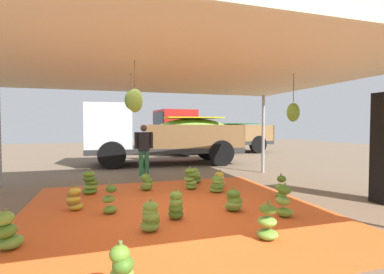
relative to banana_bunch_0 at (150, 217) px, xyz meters
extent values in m
plane|color=brown|center=(0.59, 3.89, -0.21)|extent=(40.00, 40.00, 0.00)
cube|color=#E05B23|center=(0.59, 0.89, -0.21)|extent=(5.39, 5.47, 0.01)
cylinder|color=#9EA0A5|center=(4.39, 4.19, 1.07)|extent=(0.10, 0.10, 2.56)
cube|color=beige|center=(0.59, 0.89, 2.37)|extent=(8.00, 7.00, 0.06)
cylinder|color=#4C422D|center=(-0.15, 1.38, 2.19)|extent=(0.01, 0.01, 0.31)
ellipsoid|color=#518428|center=(-0.15, 1.38, 1.83)|extent=(0.24, 0.24, 0.36)
cylinder|color=#4C422D|center=(-0.18, 0.30, 2.14)|extent=(0.01, 0.01, 0.41)
ellipsoid|color=#75A83D|center=(-0.18, 0.30, 1.73)|extent=(0.24, 0.24, 0.36)
cylinder|color=#4C422D|center=(2.85, 0.55, 2.07)|extent=(0.01, 0.01, 0.54)
ellipsoid|color=#60932D|center=(2.85, 0.55, 1.60)|extent=(0.24, 0.24, 0.36)
ellipsoid|color=#6B9E38|center=(-0.01, -0.02, -0.13)|extent=(0.39, 0.39, 0.15)
ellipsoid|color=#518428|center=(0.01, 0.01, -0.06)|extent=(0.34, 0.34, 0.15)
ellipsoid|color=#6B9E38|center=(0.00, -0.02, 0.01)|extent=(0.29, 0.29, 0.15)
ellipsoid|color=#75A83D|center=(0.00, 0.03, 0.08)|extent=(0.25, 0.25, 0.15)
ellipsoid|color=#6B9E38|center=(0.00, 0.01, 0.15)|extent=(0.30, 0.30, 0.15)
cylinder|color=olive|center=(0.00, 0.01, 0.21)|extent=(0.04, 0.04, 0.12)
ellipsoid|color=#518428|center=(1.70, 3.13, -0.12)|extent=(0.29, 0.29, 0.16)
ellipsoid|color=#518428|center=(1.70, 3.14, -0.06)|extent=(0.31, 0.31, 0.16)
ellipsoid|color=#60932D|center=(1.68, 3.08, 0.00)|extent=(0.36, 0.36, 0.16)
ellipsoid|color=#75A83D|center=(1.68, 3.13, 0.06)|extent=(0.34, 0.34, 0.16)
ellipsoid|color=#75A83D|center=(1.66, 3.13, 0.13)|extent=(0.25, 0.25, 0.16)
cylinder|color=olive|center=(1.68, 3.11, 0.19)|extent=(0.04, 0.04, 0.12)
ellipsoid|color=#60932D|center=(-0.56, 1.03, -0.14)|extent=(0.33, 0.33, 0.13)
ellipsoid|color=#6B9E38|center=(-0.58, 1.04, 0.05)|extent=(0.29, 0.29, 0.13)
ellipsoid|color=#477523|center=(-0.54, 1.01, 0.24)|extent=(0.20, 0.20, 0.13)
cylinder|color=olive|center=(-0.56, 1.01, 0.30)|extent=(0.04, 0.04, 0.12)
ellipsoid|color=#518428|center=(2.90, 1.00, -0.13)|extent=(0.27, 0.27, 0.15)
ellipsoid|color=#6B9E38|center=(2.89, 1.03, 0.04)|extent=(0.26, 0.26, 0.15)
ellipsoid|color=#477523|center=(2.95, 1.04, 0.22)|extent=(0.25, 0.25, 0.15)
cylinder|color=olive|center=(2.92, 1.02, 0.28)|extent=(0.04, 0.04, 0.12)
ellipsoid|color=#60932D|center=(1.59, 0.54, -0.13)|extent=(0.37, 0.37, 0.15)
ellipsoid|color=#75A83D|center=(1.59, 0.49, -0.07)|extent=(0.32, 0.32, 0.15)
ellipsoid|color=#60932D|center=(1.60, 0.50, 0.00)|extent=(0.35, 0.35, 0.15)
ellipsoid|color=#60932D|center=(1.59, 0.55, 0.06)|extent=(0.27, 0.27, 0.15)
ellipsoid|color=#518428|center=(1.58, 0.51, 0.12)|extent=(0.29, 0.29, 0.15)
cylinder|color=olive|center=(1.59, 0.52, 0.18)|extent=(0.04, 0.04, 0.12)
ellipsoid|color=#518428|center=(0.30, 2.64, -0.12)|extent=(0.38, 0.38, 0.17)
ellipsoid|color=#75A83D|center=(0.33, 2.63, -0.04)|extent=(0.33, 0.33, 0.17)
ellipsoid|color=#518428|center=(0.33, 2.63, 0.03)|extent=(0.29, 0.29, 0.17)
ellipsoid|color=#60932D|center=(0.28, 2.64, 0.11)|extent=(0.31, 0.31, 0.17)
cylinder|color=olive|center=(0.30, 2.64, 0.17)|extent=(0.04, 0.04, 0.12)
ellipsoid|color=#6B9E38|center=(1.48, -0.79, -0.14)|extent=(0.31, 0.31, 0.13)
ellipsoid|color=#75A83D|center=(1.47, -0.78, 0.04)|extent=(0.36, 0.36, 0.13)
ellipsoid|color=#518428|center=(1.48, -0.80, 0.21)|extent=(0.26, 0.26, 0.13)
cylinder|color=olive|center=(1.49, -0.77, 0.27)|extent=(0.04, 0.04, 0.12)
ellipsoid|color=#6B9E38|center=(1.84, 1.98, -0.13)|extent=(0.44, 0.44, 0.14)
ellipsoid|color=#477523|center=(1.85, 1.96, -0.08)|extent=(0.33, 0.33, 0.14)
ellipsoid|color=#6B9E38|center=(1.89, 2.01, -0.02)|extent=(0.42, 0.42, 0.14)
ellipsoid|color=#75A83D|center=(1.87, 2.00, 0.04)|extent=(0.38, 0.38, 0.14)
ellipsoid|color=#60932D|center=(1.87, 2.01, 0.10)|extent=(0.38, 0.38, 0.14)
cylinder|color=olive|center=(1.87, 1.99, 0.16)|extent=(0.04, 0.04, 0.12)
ellipsoid|color=#75A83D|center=(-0.49, -1.50, -0.02)|extent=(0.25, 0.25, 0.16)
ellipsoid|color=#477523|center=(-0.48, -1.53, 0.07)|extent=(0.24, 0.24, 0.16)
ellipsoid|color=#60932D|center=(-0.51, -1.50, 0.17)|extent=(0.22, 0.22, 0.16)
cylinder|color=olive|center=(-0.50, -1.50, 0.23)|extent=(0.04, 0.04, 0.12)
ellipsoid|color=gold|center=(-1.16, 1.42, -0.13)|extent=(0.34, 0.34, 0.14)
ellipsoid|color=#996628|center=(-1.20, 1.43, -0.06)|extent=(0.35, 0.35, 0.14)
ellipsoid|color=gold|center=(-1.20, 1.40, 0.01)|extent=(0.34, 0.34, 0.14)
ellipsoid|color=#996628|center=(-1.20, 1.44, 0.08)|extent=(0.32, 0.32, 0.14)
ellipsoid|color=gold|center=(-1.17, 1.41, 0.15)|extent=(0.29, 0.29, 0.14)
cylinder|color=olive|center=(-1.18, 1.43, 0.21)|extent=(0.04, 0.04, 0.12)
ellipsoid|color=#6B9E38|center=(-1.79, -0.11, -0.12)|extent=(0.42, 0.42, 0.17)
ellipsoid|color=#518428|center=(-1.84, -0.15, 0.04)|extent=(0.34, 0.34, 0.17)
ellipsoid|color=#75A83D|center=(-1.84, -0.15, 0.20)|extent=(0.37, 0.37, 0.17)
cylinder|color=olive|center=(-1.82, -0.14, 0.26)|extent=(0.04, 0.04, 0.12)
ellipsoid|color=#518428|center=(-0.98, 2.67, -0.13)|extent=(0.47, 0.47, 0.14)
ellipsoid|color=#6B9E38|center=(-0.96, 2.67, -0.04)|extent=(0.36, 0.36, 0.14)
ellipsoid|color=#477523|center=(-0.94, 2.68, 0.06)|extent=(0.36, 0.36, 0.14)
ellipsoid|color=#477523|center=(-0.98, 2.65, 0.15)|extent=(0.38, 0.38, 0.14)
ellipsoid|color=#60932D|center=(-0.99, 2.68, 0.25)|extent=(0.38, 0.38, 0.14)
cylinder|color=olive|center=(-0.97, 2.66, 0.31)|extent=(0.04, 0.04, 0.12)
ellipsoid|color=gold|center=(2.13, 2.45, -0.12)|extent=(0.37, 0.37, 0.16)
ellipsoid|color=gold|center=(2.12, 2.48, -0.05)|extent=(0.34, 0.34, 0.16)
ellipsoid|color=gold|center=(2.12, 2.45, 0.03)|extent=(0.26, 0.26, 0.16)
ellipsoid|color=gold|center=(2.13, 2.49, 0.11)|extent=(0.31, 0.31, 0.16)
cylinder|color=olive|center=(2.14, 2.48, 0.17)|extent=(0.04, 0.04, 0.12)
ellipsoid|color=#60932D|center=(2.28, -0.03, -0.12)|extent=(0.35, 0.35, 0.15)
ellipsoid|color=#75A83D|center=(2.26, 0.00, 0.06)|extent=(0.27, 0.27, 0.15)
ellipsoid|color=#477523|center=(2.27, -0.02, 0.25)|extent=(0.31, 0.31, 0.15)
cylinder|color=olive|center=(2.28, -0.03, 0.31)|extent=(0.04, 0.04, 0.12)
ellipsoid|color=#518428|center=(1.36, 2.45, -0.14)|extent=(0.28, 0.28, 0.13)
ellipsoid|color=#75A83D|center=(1.37, 2.47, -0.04)|extent=(0.33, 0.33, 0.13)
ellipsoid|color=#6B9E38|center=(1.32, 2.46, 0.05)|extent=(0.36, 0.36, 0.13)
ellipsoid|color=#477523|center=(1.36, 2.46, 0.14)|extent=(0.34, 0.34, 0.13)
ellipsoid|color=#60932D|center=(1.33, 2.50, 0.24)|extent=(0.29, 0.29, 0.13)
cylinder|color=olive|center=(1.35, 2.47, 0.30)|extent=(0.04, 0.04, 0.12)
ellipsoid|color=#477523|center=(0.48, 0.40, -0.12)|extent=(0.33, 0.33, 0.16)
ellipsoid|color=#518428|center=(0.48, 0.38, -0.02)|extent=(0.31, 0.31, 0.16)
ellipsoid|color=#75A83D|center=(0.48, 0.38, 0.08)|extent=(0.27, 0.27, 0.16)
ellipsoid|color=#6B9E38|center=(0.48, 0.39, 0.18)|extent=(0.22, 0.22, 0.16)
cylinder|color=olive|center=(0.48, 0.38, 0.24)|extent=(0.04, 0.04, 0.12)
cube|color=#2D2D2D|center=(1.73, 7.31, 0.39)|extent=(6.20, 2.79, 0.20)
cube|color=silver|center=(-0.43, 7.50, 1.34)|extent=(1.86, 2.23, 1.70)
cube|color=#232D38|center=(-1.28, 7.57, 1.68)|extent=(0.18, 1.82, 0.75)
cube|color=brown|center=(2.77, 6.12, 0.94)|extent=(3.73, 0.40, 0.90)
cube|color=brown|center=(2.96, 8.31, 0.94)|extent=(3.73, 0.40, 0.90)
cube|color=brown|center=(4.69, 7.06, 0.94)|extent=(0.28, 2.28, 0.90)
ellipsoid|color=#75A83D|center=(2.87, 7.22, 1.07)|extent=(3.44, 2.19, 1.17)
cube|color=yellow|center=(2.87, 7.22, 1.68)|extent=(2.38, 1.92, 0.04)
cylinder|color=black|center=(-0.40, 6.46, 0.29)|extent=(1.02, 0.36, 1.00)
cylinder|color=black|center=(-0.22, 8.52, 0.29)|extent=(1.02, 0.36, 1.00)
cylinder|color=black|center=(3.68, 6.10, 0.29)|extent=(1.02, 0.36, 1.00)
cylinder|color=black|center=(3.86, 8.17, 0.29)|extent=(1.02, 0.36, 1.00)
cube|color=#2D2D2D|center=(5.33, 11.11, 0.39)|extent=(6.79, 3.06, 0.20)
cube|color=red|center=(2.97, 10.89, 1.34)|extent=(2.05, 2.42, 1.70)
cube|color=#232D38|center=(2.04, 10.80, 1.68)|extent=(0.21, 1.95, 0.75)
cube|color=olive|center=(6.69, 10.05, 0.94)|extent=(4.07, 0.47, 0.90)
cube|color=olive|center=(6.46, 12.41, 0.94)|extent=(4.07, 0.47, 0.90)
cube|color=olive|center=(8.57, 11.42, 0.94)|extent=(0.31, 2.44, 0.90)
ellipsoid|color=#6B9E38|center=(6.58, 11.23, 0.98)|extent=(3.77, 2.39, 0.98)
cube|color=#237533|center=(6.58, 11.23, 1.48)|extent=(2.62, 2.08, 0.04)
cylinder|color=black|center=(3.21, 9.78, 0.29)|extent=(1.02, 0.37, 1.00)
cylinder|color=black|center=(3.00, 12.02, 0.29)|extent=(1.02, 0.37, 1.00)
cylinder|color=black|center=(7.67, 10.21, 0.29)|extent=(1.02, 0.37, 1.00)
cylinder|color=black|center=(7.45, 12.44, 0.29)|extent=(1.02, 0.37, 1.00)
cylinder|color=#337A4C|center=(0.44, 4.80, 0.18)|extent=(0.15, 0.15, 0.78)
cylinder|color=#337A4C|center=(0.61, 4.80, 0.18)|extent=(0.15, 0.15, 0.78)
cylinder|color=#26262D|center=(0.52, 4.80, 0.86)|extent=(0.36, 0.36, 0.58)
cylinder|color=#26262D|center=(0.29, 4.80, 0.89)|extent=(0.11, 0.11, 0.52)
cylinder|color=#26262D|center=(0.76, 4.80, 0.89)|extent=(0.11, 0.11, 0.52)
sphere|color=brown|center=(0.52, 4.80, 1.27)|extent=(0.21, 0.21, 0.21)
camera|label=1|loc=(-0.62, -4.15, 1.34)|focal=26.69mm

